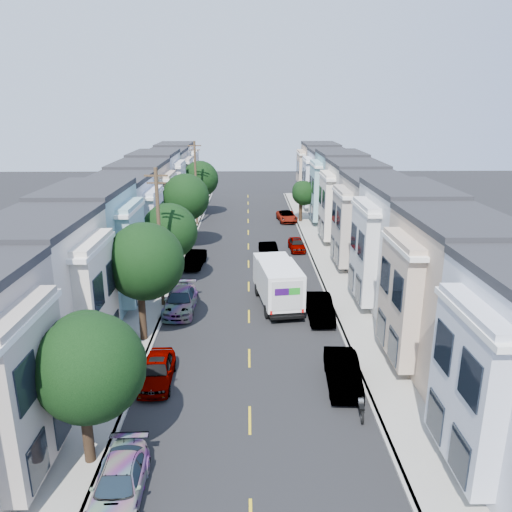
{
  "coord_description": "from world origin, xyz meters",
  "views": [
    {
      "loc": [
        -0.05,
        -32.18,
        14.22
      ],
      "look_at": [
        0.62,
        7.38,
        2.2
      ],
      "focal_mm": 35.0,
      "sensor_mm": 36.0,
      "label": 1
    }
  ],
  "objects_px": {
    "fedex_truck": "(278,282)",
    "parked_left_a": "(119,485)",
    "utility_pole_near": "(160,239)",
    "parked_right_c": "(297,244)",
    "tree_b": "(144,262)",
    "lead_sedan": "(269,251)",
    "tree_e": "(200,179)",
    "tree_a": "(88,368)",
    "parked_left_d": "(195,259)",
    "tree_c": "(168,232)",
    "parked_left_c": "(180,301)",
    "parked_right_a": "(343,372)",
    "tree_d": "(185,198)",
    "parked_right_b": "(320,308)",
    "utility_pole_far": "(196,183)",
    "parked_right_d": "(287,216)",
    "parked_left_b": "(157,371)",
    "motorcycle": "(361,408)",
    "tree_far_r": "(303,194)"
  },
  "relations": [
    {
      "from": "fedex_truck",
      "to": "parked_left_a",
      "type": "relative_size",
      "value": 1.54
    },
    {
      "from": "utility_pole_near",
      "to": "parked_right_c",
      "type": "relative_size",
      "value": 2.52
    },
    {
      "from": "tree_b",
      "to": "lead_sedan",
      "type": "xyz_separation_m",
      "value": [
        8.29,
        17.54,
        -4.5
      ]
    },
    {
      "from": "tree_e",
      "to": "lead_sedan",
      "type": "bearing_deg",
      "value": -66.32
    },
    {
      "from": "tree_b",
      "to": "lead_sedan",
      "type": "relative_size",
      "value": 1.78
    },
    {
      "from": "tree_e",
      "to": "fedex_truck",
      "type": "bearing_deg",
      "value": -74.67
    },
    {
      "from": "fedex_truck",
      "to": "lead_sedan",
      "type": "distance_m",
      "value": 11.87
    },
    {
      "from": "tree_a",
      "to": "parked_left_d",
      "type": "height_order",
      "value": "tree_a"
    },
    {
      "from": "tree_c",
      "to": "parked_left_c",
      "type": "distance_m",
      "value": 6.4
    },
    {
      "from": "tree_b",
      "to": "utility_pole_near",
      "type": "distance_m",
      "value": 5.6
    },
    {
      "from": "tree_c",
      "to": "lead_sedan",
      "type": "distance_m",
      "value": 12.14
    },
    {
      "from": "parked_right_a",
      "to": "parked_left_a",
      "type": "bearing_deg",
      "value": -138.3
    },
    {
      "from": "parked_left_d",
      "to": "tree_d",
      "type": "bearing_deg",
      "value": 109.64
    },
    {
      "from": "parked_right_b",
      "to": "tree_c",
      "type": "bearing_deg",
      "value": 150.93
    },
    {
      "from": "utility_pole_far",
      "to": "parked_right_d",
      "type": "distance_m",
      "value": 12.18
    },
    {
      "from": "parked_right_b",
      "to": "parked_right_c",
      "type": "xyz_separation_m",
      "value": [
        0.0,
        16.81,
        -0.12
      ]
    },
    {
      "from": "tree_a",
      "to": "parked_left_c",
      "type": "height_order",
      "value": "tree_a"
    },
    {
      "from": "tree_c",
      "to": "utility_pole_near",
      "type": "bearing_deg",
      "value": -89.97
    },
    {
      "from": "utility_pole_near",
      "to": "parked_right_c",
      "type": "distance_m",
      "value": 18.86
    },
    {
      "from": "utility_pole_far",
      "to": "parked_left_a",
      "type": "distance_m",
      "value": 45.06
    },
    {
      "from": "fedex_truck",
      "to": "parked_right_b",
      "type": "xyz_separation_m",
      "value": [
        2.78,
        -2.45,
        -1.06
      ]
    },
    {
      "from": "parked_left_b",
      "to": "parked_right_d",
      "type": "distance_m",
      "value": 39.49
    },
    {
      "from": "parked_left_a",
      "to": "motorcycle",
      "type": "xyz_separation_m",
      "value": [
        10.2,
        5.18,
        -0.28
      ]
    },
    {
      "from": "parked_left_d",
      "to": "parked_right_b",
      "type": "xyz_separation_m",
      "value": [
        9.8,
        -11.72,
        0.06
      ]
    },
    {
      "from": "parked_right_a",
      "to": "motorcycle",
      "type": "height_order",
      "value": "parked_right_a"
    },
    {
      "from": "tree_c",
      "to": "parked_left_c",
      "type": "relative_size",
      "value": 1.35
    },
    {
      "from": "parked_left_c",
      "to": "parked_right_a",
      "type": "xyz_separation_m",
      "value": [
        9.8,
        -10.13,
        -0.0
      ]
    },
    {
      "from": "tree_e",
      "to": "parked_left_c",
      "type": "bearing_deg",
      "value": -87.47
    },
    {
      "from": "utility_pole_near",
      "to": "lead_sedan",
      "type": "relative_size",
      "value": 2.35
    },
    {
      "from": "utility_pole_near",
      "to": "tree_far_r",
      "type": "bearing_deg",
      "value": 64.23
    },
    {
      "from": "tree_c",
      "to": "parked_left_d",
      "type": "xyz_separation_m",
      "value": [
        1.4,
        5.4,
        -3.96
      ]
    },
    {
      "from": "utility_pole_near",
      "to": "parked_right_c",
      "type": "xyz_separation_m",
      "value": [
        11.2,
        14.49,
        -4.51
      ]
    },
    {
      "from": "tree_c",
      "to": "parked_right_b",
      "type": "distance_m",
      "value": 13.44
    },
    {
      "from": "tree_a",
      "to": "utility_pole_far",
      "type": "distance_m",
      "value": 42.8
    },
    {
      "from": "tree_e",
      "to": "parked_right_b",
      "type": "xyz_separation_m",
      "value": [
        11.2,
        -33.17,
        -4.2
      ]
    },
    {
      "from": "utility_pole_far",
      "to": "parked_right_b",
      "type": "distance_m",
      "value": 30.77
    },
    {
      "from": "tree_c",
      "to": "tree_far_r",
      "type": "relative_size",
      "value": 1.32
    },
    {
      "from": "fedex_truck",
      "to": "parked_right_b",
      "type": "distance_m",
      "value": 3.85
    },
    {
      "from": "lead_sedan",
      "to": "parked_right_c",
      "type": "bearing_deg",
      "value": 34.56
    },
    {
      "from": "motorcycle",
      "to": "utility_pole_near",
      "type": "bearing_deg",
      "value": 136.95
    },
    {
      "from": "tree_a",
      "to": "tree_c",
      "type": "relative_size",
      "value": 0.96
    },
    {
      "from": "parked_left_b",
      "to": "tree_e",
      "type": "bearing_deg",
      "value": 90.49
    },
    {
      "from": "lead_sedan",
      "to": "parked_right_c",
      "type": "height_order",
      "value": "lead_sedan"
    },
    {
      "from": "utility_pole_near",
      "to": "parked_right_d",
      "type": "height_order",
      "value": "utility_pole_near"
    },
    {
      "from": "tree_b",
      "to": "tree_e",
      "type": "height_order",
      "value": "tree_b"
    },
    {
      "from": "tree_b",
      "to": "tree_far_r",
      "type": "relative_size",
      "value": 1.45
    },
    {
      "from": "lead_sedan",
      "to": "parked_left_b",
      "type": "height_order",
      "value": "parked_left_b"
    },
    {
      "from": "utility_pole_near",
      "to": "tree_d",
      "type": "bearing_deg",
      "value": 90.01
    },
    {
      "from": "tree_e",
      "to": "utility_pole_near",
      "type": "bearing_deg",
      "value": -90.0
    },
    {
      "from": "fedex_truck",
      "to": "parked_left_b",
      "type": "bearing_deg",
      "value": -131.04
    }
  ]
}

